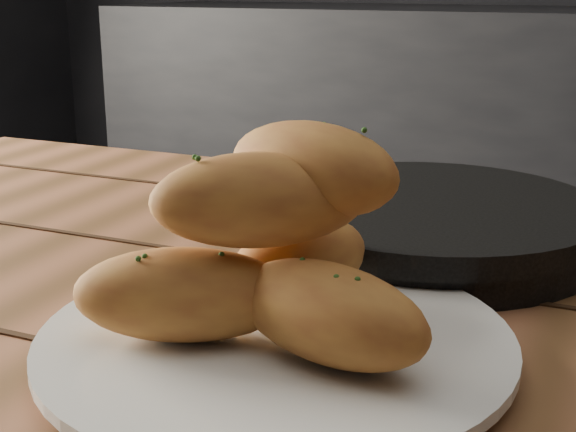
% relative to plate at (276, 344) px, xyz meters
% --- Properties ---
extents(counter, '(2.80, 0.60, 0.90)m').
position_rel_plate_xyz_m(counter, '(0.03, 2.00, -0.31)').
color(counter, black).
rests_on(counter, ground).
extents(plate, '(0.31, 0.31, 0.02)m').
position_rel_plate_xyz_m(plate, '(0.00, 0.00, 0.00)').
color(plate, white).
rests_on(plate, table).
extents(bread_rolls, '(0.24, 0.21, 0.13)m').
position_rel_plate_xyz_m(bread_rolls, '(-0.00, 0.00, 0.06)').
color(bread_rolls, '#C08235').
rests_on(bread_rolls, plate).
extents(skillet, '(0.44, 0.31, 0.05)m').
position_rel_plate_xyz_m(skillet, '(0.04, 0.25, 0.01)').
color(skillet, black).
rests_on(skillet, table).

